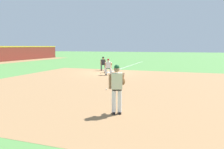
{
  "coord_description": "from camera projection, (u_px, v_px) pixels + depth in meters",
  "views": [
    {
      "loc": [
        -19.37,
        -7.17,
        2.52
      ],
      "look_at": [
        -8.28,
        -3.31,
        1.01
      ],
      "focal_mm": 35.0,
      "sensor_mm": 36.0,
      "label": 1
    }
  ],
  "objects": [
    {
      "name": "ground_plane",
      "position": [
        108.0,
        73.0,
        20.81
      ],
      "size": [
        160.0,
        160.0,
        0.0
      ],
      "primitive_type": "plane",
      "color": "#518942"
    },
    {
      "name": "infield_dirt_patch",
      "position": [
        110.0,
        85.0,
        14.49
      ],
      "size": [
        18.0,
        18.0,
        0.01
      ],
      "primitive_type": "cube",
      "color": "#9E754C",
      "rests_on": "ground"
    },
    {
      "name": "foul_line_stripe",
      "position": [
        130.0,
        66.0,
        28.74
      ],
      "size": [
        16.94,
        0.1,
        0.0
      ],
      "primitive_type": "cube",
      "color": "white",
      "rests_on": "ground"
    },
    {
      "name": "first_base_bag",
      "position": [
        108.0,
        73.0,
        20.8
      ],
      "size": [
        0.38,
        0.38,
        0.09
      ],
      "primitive_type": "cube",
      "color": "white",
      "rests_on": "ground"
    },
    {
      "name": "baseball",
      "position": [
        106.0,
        89.0,
        12.72
      ],
      "size": [
        0.07,
        0.07,
        0.07
      ],
      "primitive_type": "sphere",
      "color": "white",
      "rests_on": "ground"
    },
    {
      "name": "pitcher",
      "position": [
        117.0,
        86.0,
        8.08
      ],
      "size": [
        0.82,
        0.6,
        1.86
      ],
      "color": "black",
      "rests_on": "ground"
    },
    {
      "name": "first_baseman",
      "position": [
        108.0,
        65.0,
        21.1
      ],
      "size": [
        0.85,
        0.96,
        1.34
      ],
      "color": "black",
      "rests_on": "ground"
    },
    {
      "name": "baserunner",
      "position": [
        108.0,
        66.0,
        19.25
      ],
      "size": [
        0.59,
        0.67,
        1.46
      ],
      "color": "black",
      "rests_on": "ground"
    },
    {
      "name": "umpire",
      "position": [
        103.0,
        63.0,
        22.91
      ],
      "size": [
        0.59,
        0.67,
        1.46
      ],
      "color": "black",
      "rests_on": "ground"
    }
  ]
}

